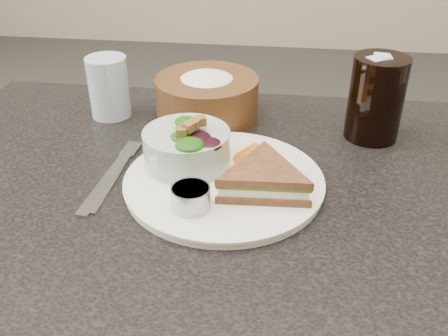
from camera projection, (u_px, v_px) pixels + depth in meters
name	position (u px, v px, depth m)	size (l,w,h in m)	color
dinner_plate	(224.00, 182.00, 0.72)	(0.29, 0.29, 0.01)	white
sandwich	(264.00, 179.00, 0.68)	(0.15, 0.15, 0.04)	brown
salad_bowl	(186.00, 142.00, 0.74)	(0.13, 0.13, 0.08)	#A6B7AE
dressing_ramekin	(191.00, 198.00, 0.65)	(0.05, 0.05, 0.03)	#9A9CA1
orange_wedge	(255.00, 151.00, 0.76)	(0.07, 0.07, 0.03)	orange
fork	(108.00, 179.00, 0.74)	(0.02, 0.19, 0.01)	#AEB0B2
knife	(114.00, 178.00, 0.74)	(0.01, 0.18, 0.00)	#A9AAAE
bread_basket	(207.00, 91.00, 0.89)	(0.19, 0.19, 0.10)	brown
cola_glass	(377.00, 95.00, 0.82)	(0.09, 0.09, 0.15)	black
water_glass	(109.00, 87.00, 0.90)	(0.07, 0.07, 0.11)	#AFC0CA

